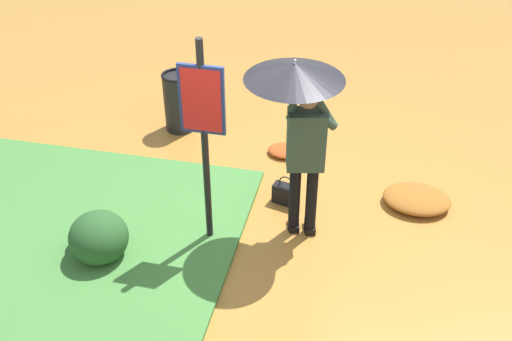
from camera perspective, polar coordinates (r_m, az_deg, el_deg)
name	(u,v)px	position (r m, az deg, el deg)	size (l,w,h in m)	color
ground_plane	(284,227)	(6.80, 2.64, -5.33)	(18.00, 18.00, 0.00)	#B27A33
grass_verge	(1,252)	(7.00, -22.71, -7.03)	(4.80, 4.00, 0.05)	#47843D
person_with_umbrella	(300,107)	(5.89, 4.09, 5.97)	(0.96, 0.96, 2.04)	black
info_sign_post	(203,123)	(5.83, -4.93, 4.41)	(0.44, 0.07, 2.30)	black
handbag	(286,194)	(7.08, 2.80, -2.19)	(0.33, 0.21, 0.37)	black
trash_bin	(179,102)	(8.39, -7.22, 6.40)	(0.42, 0.42, 0.83)	black
shrub_cluster	(97,237)	(6.50, -14.66, -6.02)	(0.67, 0.61, 0.55)	#285628
leaf_pile_near_person	(285,151)	(7.96, 2.76, 1.86)	(0.46, 0.37, 0.10)	#B74C1E
leaf_pile_by_bench	(417,199)	(7.30, 14.77, -2.57)	(0.77, 0.62, 0.17)	#A86023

